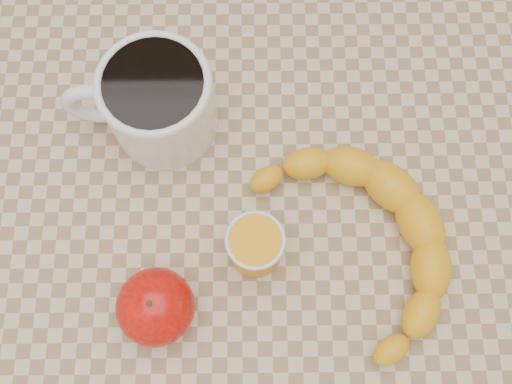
{
  "coord_description": "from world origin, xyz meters",
  "views": [
    {
      "loc": [
        -0.0,
        -0.18,
        1.39
      ],
      "look_at": [
        0.0,
        0.0,
        0.77
      ],
      "focal_mm": 40.0,
      "sensor_mm": 36.0,
      "label": 1
    }
  ],
  "objects_px": {
    "orange_juice_glass": "(255,246)",
    "apple": "(156,307)",
    "banana": "(365,242)",
    "coffee_mug": "(156,101)",
    "table": "(256,215)"
  },
  "relations": [
    {
      "from": "table",
      "to": "apple",
      "type": "relative_size",
      "value": 7.47
    },
    {
      "from": "apple",
      "to": "coffee_mug",
      "type": "bearing_deg",
      "value": 91.28
    },
    {
      "from": "orange_juice_glass",
      "to": "apple",
      "type": "bearing_deg",
      "value": -148.85
    },
    {
      "from": "table",
      "to": "apple",
      "type": "height_order",
      "value": "apple"
    },
    {
      "from": "coffee_mug",
      "to": "orange_juice_glass",
      "type": "bearing_deg",
      "value": -55.87
    },
    {
      "from": "banana",
      "to": "apple",
      "type": "bearing_deg",
      "value": 173.11
    },
    {
      "from": "table",
      "to": "coffee_mug",
      "type": "relative_size",
      "value": 4.61
    },
    {
      "from": "apple",
      "to": "banana",
      "type": "relative_size",
      "value": 0.29
    },
    {
      "from": "table",
      "to": "coffee_mug",
      "type": "bearing_deg",
      "value": 139.2
    },
    {
      "from": "table",
      "to": "orange_juice_glass",
      "type": "xyz_separation_m",
      "value": [
        -0.0,
        -0.07,
        0.12
      ]
    },
    {
      "from": "table",
      "to": "coffee_mug",
      "type": "height_order",
      "value": "coffee_mug"
    },
    {
      "from": "orange_juice_glass",
      "to": "banana",
      "type": "relative_size",
      "value": 0.2
    },
    {
      "from": "coffee_mug",
      "to": "banana",
      "type": "xyz_separation_m",
      "value": [
        0.23,
        -0.15,
        -0.03
      ]
    },
    {
      "from": "table",
      "to": "orange_juice_glass",
      "type": "height_order",
      "value": "orange_juice_glass"
    },
    {
      "from": "table",
      "to": "apple",
      "type": "bearing_deg",
      "value": -129.37
    }
  ]
}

